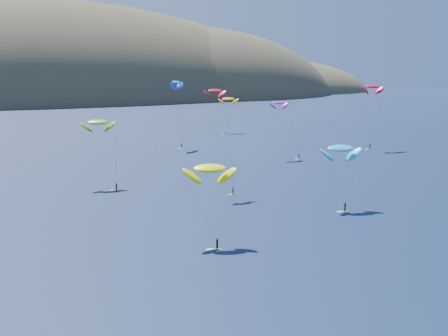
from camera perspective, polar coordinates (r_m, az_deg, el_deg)
island at (r=619.52m, az=-16.47°, el=5.19°), size 730.00×300.00×210.00m
kitesurfer_2 at (r=115.38m, az=-1.33°, el=-0.03°), size 10.22×10.01×16.38m
kitesurfer_3 at (r=172.12m, az=-11.47°, el=4.13°), size 9.15×12.82×19.65m
kitesurfer_4 at (r=246.30m, az=-4.34°, el=7.81°), size 9.52×9.95×28.03m
kitesurfer_5 at (r=145.65m, az=10.62°, el=1.78°), size 10.46×8.64×16.38m
kitesurfer_6 at (r=219.86m, az=5.04°, el=5.97°), size 8.66×9.59×21.33m
kitesurfer_8 at (r=249.42m, az=13.41°, el=7.26°), size 10.13×6.06×26.68m
kitesurfer_9 at (r=159.61m, az=-0.82°, el=7.04°), size 6.61×8.06×27.75m
kitesurfer_11 at (r=299.18m, az=0.40°, el=6.34°), size 12.02×13.83×18.49m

